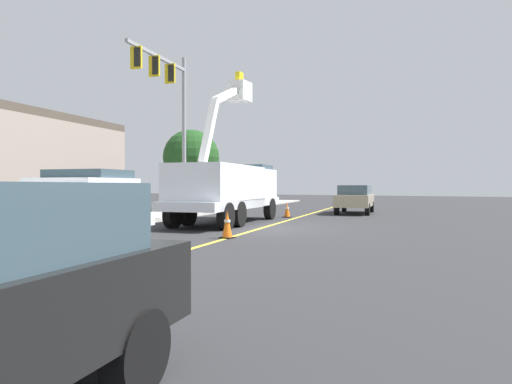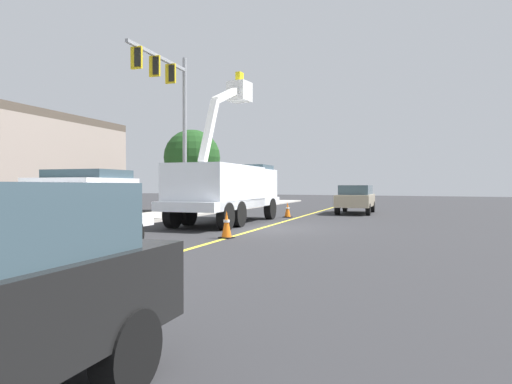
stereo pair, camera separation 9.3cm
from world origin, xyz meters
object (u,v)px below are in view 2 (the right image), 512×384
Objects in this scene: utility_bucket_truck at (228,187)px; passing_minivan at (356,197)px; traffic_signal_mast at (170,99)px; traffic_cone_mid_front at (227,225)px; traffic_cone_mid_rear at (288,210)px; service_pickup_truck at (42,211)px.

utility_bucket_truck reaches higher than passing_minivan.
traffic_signal_mast reaches higher than passing_minivan.
utility_bucket_truck is 5.89m from traffic_cone_mid_front.
passing_minivan is 5.51m from traffic_cone_mid_rear.
utility_bucket_truck reaches higher than traffic_cone_mid_rear.
service_pickup_truck is at bearing 167.23° from traffic_cone_mid_front.
utility_bucket_truck reaches higher than traffic_cone_mid_front.
utility_bucket_truck is 10.67m from service_pickup_truck.
passing_minivan is 5.73× the size of traffic_cone_mid_front.
service_pickup_truck is 7.34× the size of traffic_cone_mid_rear.
service_pickup_truck is at bearing 176.01° from passing_minivan.
passing_minivan is 0.58× the size of traffic_signal_mast.
service_pickup_truck is 1.16× the size of passing_minivan.
service_pickup_truck is 0.68× the size of traffic_signal_mast.
passing_minivan is at bearing -24.00° from traffic_cone_mid_rear.
service_pickup_truck is (-10.51, -1.73, -0.49)m from utility_bucket_truck.
utility_bucket_truck is at bearing 9.37° from service_pickup_truck.
traffic_cone_mid_front is (-14.36, 0.13, -0.54)m from passing_minivan.
traffic_signal_mast reaches higher than service_pickup_truck.
service_pickup_truck reaches higher than traffic_cone_mid_rear.
traffic_signal_mast is (-8.25, 7.37, 5.12)m from passing_minivan.
traffic_cone_mid_front is at bearing 179.50° from passing_minivan.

